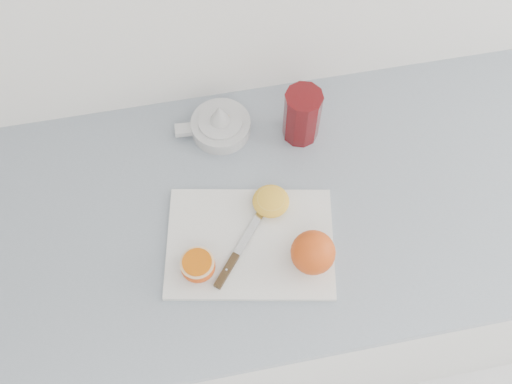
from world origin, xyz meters
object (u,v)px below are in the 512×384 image
Objects in this scene: half_orange at (198,266)px; citrus_juicer at (220,124)px; cutting_board at (250,243)px; counter at (273,275)px; red_tumbler at (302,117)px.

citrus_juicer is at bearing 73.65° from half_orange.
cutting_board is 0.12m from half_orange.
counter is 0.54m from red_tumbler.
red_tumbler is at bearing 63.16° from counter.
cutting_board reaches higher than counter.
red_tumbler is at bearing 46.47° from half_orange.
half_orange reaches higher than cutting_board.
half_orange is 0.51× the size of red_tumbler.
counter is 15.79× the size of citrus_juicer.
red_tumbler is (0.08, 0.16, 0.50)m from counter.
counter is at bearing -116.84° from red_tumbler.
red_tumbler reaches higher than cutting_board.
citrus_juicer is (-0.09, 0.20, 0.47)m from counter.
counter is 0.52m from citrus_juicer.
cutting_board is 0.28m from citrus_juicer.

